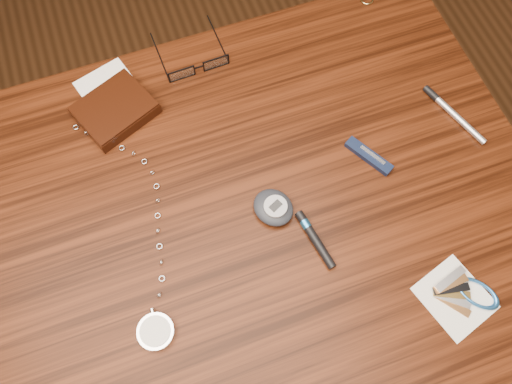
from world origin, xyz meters
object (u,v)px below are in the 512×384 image
pedometer (273,207)px  pocket_watch (154,321)px  notepad_keys (465,294)px  wallet_and_card (115,109)px  silver_pen (449,110)px  pocket_knife (369,156)px  desk (222,245)px  eyeglasses (198,66)px

pedometer → pocket_watch: bearing=-155.0°
notepad_keys → pocket_watch: bearing=165.1°
pocket_watch → pedometer: 0.23m
wallet_and_card → pocket_watch: size_ratio=0.45×
pocket_watch → silver_pen: bearing=16.6°
pocket_watch → pocket_knife: bearing=18.8°
pedometer → silver_pen: pedometer is taller
desk → eyeglasses: eyeglasses is taller
eyeglasses → notepad_keys: eyeglasses is taller
wallet_and_card → pedometer: size_ratio=2.15×
desk → wallet_and_card: (-0.10, 0.24, 0.11)m
desk → pocket_watch: 0.20m
eyeglasses → pedometer: pedometer is taller
eyeglasses → wallet_and_card: bearing=-166.4°
desk → notepad_keys: bearing=-36.1°
desk → pedometer: bearing=-3.1°
desk → pocket_knife: bearing=6.0°
eyeglasses → pocket_knife: bearing=-51.0°
wallet_and_card → pedometer: (0.18, -0.25, -0.00)m
desk → pocket_knife: pocket_knife is taller
desk → pocket_watch: bearing=-140.4°
notepad_keys → eyeglasses: bearing=115.9°
desk → eyeglasses: size_ratio=8.75×
notepad_keys → wallet_and_card: bearing=130.6°
pocket_knife → wallet_and_card: bearing=148.9°
desk → pedometer: pedometer is taller
desk → notepad_keys: 0.38m
pocket_watch → silver_pen: size_ratio=2.99×
wallet_and_card → eyeglasses: size_ratio=1.52×
silver_pen → eyeglasses: bearing=148.8°
pedometer → notepad_keys: pedometer is taller
pocket_watch → pedometer: bearing=25.0°
eyeglasses → silver_pen: 0.42m
pocket_watch → pedometer: size_ratio=4.75×
eyeglasses → desk: bearing=-101.5°
desk → pedometer: (0.09, -0.00, 0.11)m
pocket_watch → silver_pen: 0.57m
pocket_watch → silver_pen: (0.54, 0.16, -0.00)m
pocket_watch → pocket_knife: 0.40m
desk → silver_pen: (0.42, 0.06, 0.11)m
notepad_keys → silver_pen: 0.30m
wallet_and_card → pedometer: 0.30m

